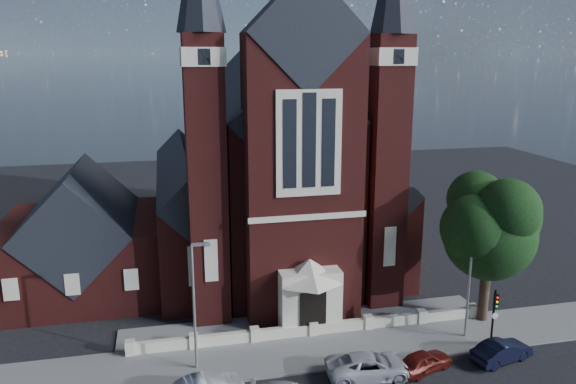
% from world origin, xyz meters
% --- Properties ---
extents(ground, '(120.00, 120.00, 0.00)m').
position_xyz_m(ground, '(0.00, 15.00, 0.00)').
color(ground, black).
rests_on(ground, ground).
extents(pavement_strip, '(60.00, 5.00, 0.12)m').
position_xyz_m(pavement_strip, '(0.00, 4.50, 0.00)').
color(pavement_strip, slate).
rests_on(pavement_strip, ground).
extents(forecourt_paving, '(26.00, 3.00, 0.14)m').
position_xyz_m(forecourt_paving, '(0.00, 8.50, 0.00)').
color(forecourt_paving, slate).
rests_on(forecourt_paving, ground).
extents(forecourt_wall, '(24.00, 0.40, 0.90)m').
position_xyz_m(forecourt_wall, '(0.00, 6.50, 0.00)').
color(forecourt_wall, beige).
rests_on(forecourt_wall, ground).
extents(church, '(20.01, 34.90, 29.20)m').
position_xyz_m(church, '(-0.00, 22.94, 8.19)').
color(church, '#541A16').
rests_on(church, ground).
extents(parish_hall, '(12.00, 12.20, 10.24)m').
position_xyz_m(parish_hall, '(-16.00, 18.00, 4.01)').
color(parish_hall, '#541A16').
rests_on(parish_hall, ground).
extents(street_tree, '(6.40, 6.60, 10.70)m').
position_xyz_m(street_tree, '(12.60, 5.71, 6.96)').
color(street_tree, black).
rests_on(street_tree, ground).
extents(street_lamp_left, '(1.16, 0.22, 8.09)m').
position_xyz_m(street_lamp_left, '(-7.91, 4.00, 4.60)').
color(street_lamp_left, gray).
rests_on(street_lamp_left, ground).
extents(street_lamp_right, '(1.16, 0.22, 8.09)m').
position_xyz_m(street_lamp_right, '(10.09, 4.00, 4.60)').
color(street_lamp_right, gray).
rests_on(street_lamp_right, ground).
extents(traffic_signal, '(0.28, 0.42, 4.00)m').
position_xyz_m(traffic_signal, '(11.00, 2.43, 2.58)').
color(traffic_signal, black).
rests_on(traffic_signal, ground).
extents(car_white_suv, '(5.41, 2.78, 1.46)m').
position_xyz_m(car_white_suv, '(1.99, 0.92, 0.73)').
color(car_white_suv, silver).
rests_on(car_white_suv, ground).
extents(car_dark_red, '(4.08, 2.73, 1.29)m').
position_xyz_m(car_dark_red, '(5.41, 0.81, 0.65)').
color(car_dark_red, '#55140E').
rests_on(car_dark_red, ground).
extents(car_navy, '(4.37, 2.48, 1.36)m').
position_xyz_m(car_navy, '(10.64, 0.77, 0.68)').
color(car_navy, black).
rests_on(car_navy, ground).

